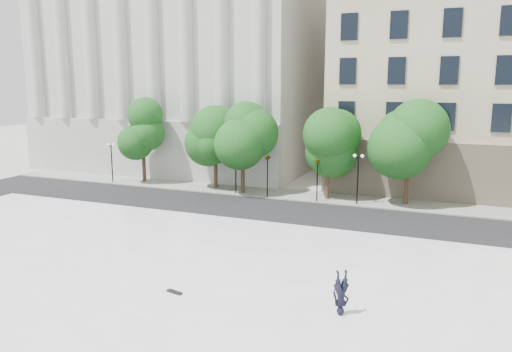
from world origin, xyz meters
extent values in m
plane|color=beige|center=(0.00, 0.00, 0.00)|extent=(160.00, 160.00, 0.00)
cube|color=white|center=(0.00, 3.00, 0.23)|extent=(44.00, 22.00, 0.45)
cube|color=black|center=(0.00, 18.00, 0.01)|extent=(60.00, 8.00, 0.02)
cube|color=#98978D|center=(0.00, 24.00, 0.06)|extent=(60.00, 4.00, 0.12)
cube|color=#B7B7B2|center=(-17.00, 39.00, 12.50)|extent=(30.00, 26.00, 25.00)
cylinder|color=black|center=(-1.84, 22.30, 1.75)|extent=(0.10, 0.10, 3.50)
imported|color=black|center=(-1.84, 22.30, 3.84)|extent=(0.85, 1.70, 0.67)
cylinder|color=black|center=(2.53, 22.30, 1.75)|extent=(0.10, 0.10, 3.50)
imported|color=black|center=(2.53, 22.30, 3.84)|extent=(0.82, 1.72, 0.68)
imported|color=black|center=(8.92, 2.23, 0.71)|extent=(1.53, 2.00, 0.52)
cube|color=black|center=(1.47, 1.52, 0.49)|extent=(0.84, 0.39, 0.08)
cylinder|color=#382619|center=(-15.50, 24.05, 1.52)|extent=(0.36, 0.36, 3.05)
sphere|color=#123F12|center=(-15.50, 24.05, 5.66)|extent=(3.44, 3.44, 3.44)
cylinder|color=#382619|center=(-7.60, 24.00, 1.60)|extent=(0.36, 0.36, 3.20)
sphere|color=#123F12|center=(-7.60, 24.00, 5.95)|extent=(3.95, 3.95, 3.95)
cylinder|color=#382619|center=(-4.40, 22.93, 1.28)|extent=(0.36, 0.36, 2.55)
sphere|color=#123F12|center=(-4.40, 22.93, 4.74)|extent=(4.44, 4.44, 4.44)
cylinder|color=#382619|center=(3.08, 23.54, 1.25)|extent=(0.36, 0.36, 2.50)
sphere|color=#123F12|center=(3.08, 23.54, 4.65)|extent=(4.24, 4.24, 4.24)
cylinder|color=#382619|center=(9.43, 24.07, 1.38)|extent=(0.36, 0.36, 2.76)
sphere|color=#123F12|center=(9.43, 24.07, 5.13)|extent=(4.45, 4.45, 4.45)
cylinder|color=black|center=(-18.21, 22.60, 1.86)|extent=(0.12, 0.12, 3.72)
cube|color=black|center=(-18.21, 22.60, 3.72)|extent=(0.60, 0.06, 0.06)
sphere|color=white|center=(-18.51, 22.60, 3.82)|extent=(0.28, 0.28, 0.28)
sphere|color=white|center=(-17.91, 22.60, 3.82)|extent=(0.28, 0.28, 0.28)
cylinder|color=black|center=(-4.93, 22.60, 2.11)|extent=(0.12, 0.12, 4.22)
cube|color=black|center=(-4.93, 22.60, 4.22)|extent=(0.60, 0.06, 0.06)
sphere|color=white|center=(-5.23, 22.60, 4.32)|extent=(0.28, 0.28, 0.28)
sphere|color=white|center=(-4.63, 22.60, 4.32)|extent=(0.28, 0.28, 0.28)
cylinder|color=black|center=(5.78, 22.60, 1.97)|extent=(0.12, 0.12, 3.94)
cube|color=black|center=(5.78, 22.60, 3.94)|extent=(0.60, 0.06, 0.06)
sphere|color=white|center=(5.48, 22.60, 4.04)|extent=(0.28, 0.28, 0.28)
sphere|color=white|center=(6.08, 22.60, 4.04)|extent=(0.28, 0.28, 0.28)
camera|label=1|loc=(12.80, -16.77, 9.91)|focal=35.00mm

